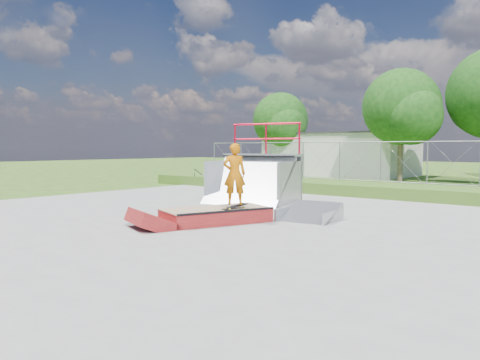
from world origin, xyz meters
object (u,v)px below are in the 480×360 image
(quarter_pipe, at_px, (252,163))
(flat_bank_ramp, at_px, (309,213))
(grind_box, at_px, (216,216))
(skater, at_px, (235,177))

(quarter_pipe, distance_m, flat_bank_ramp, 4.54)
(grind_box, relative_size, flat_bank_ramp, 2.02)
(skater, bearing_deg, quarter_pipe, -98.75)
(quarter_pipe, relative_size, skater, 1.83)
(quarter_pipe, height_order, skater, quarter_pipe)
(grind_box, relative_size, quarter_pipe, 1.05)
(flat_bank_ramp, height_order, skater, skater)
(grind_box, distance_m, flat_bank_ramp, 2.61)
(grind_box, bearing_deg, skater, 48.33)
(grind_box, relative_size, skater, 1.92)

